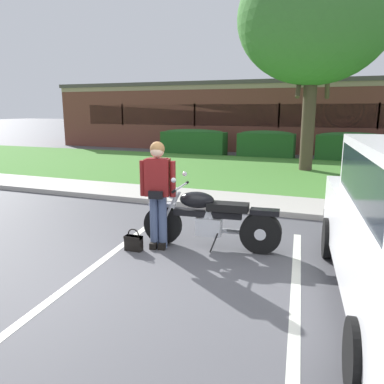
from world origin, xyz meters
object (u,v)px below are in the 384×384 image
motorcycle (216,219)px  hedge_center_right (350,146)px  hedge_left (194,141)px  brick_building (290,116)px  shade_tree (315,18)px  hedge_center_left (266,143)px  rider_person (158,187)px  handbag (134,242)px

motorcycle → hedge_center_right: size_ratio=0.81×
motorcycle → hedge_left: (-5.05, 12.17, 0.17)m
brick_building → shade_tree: bearing=-79.1°
hedge_left → brick_building: 7.14m
shade_tree → hedge_center_left: shade_tree is taller
shade_tree → brick_building: bearing=100.9°
hedge_center_left → hedge_left: bearing=180.0°
hedge_left → rider_person: bearing=-71.4°
rider_person → handbag: bearing=-138.4°
motorcycle → shade_tree: (0.61, 8.63, 4.67)m
hedge_left → hedge_center_left: size_ratio=1.26×
hedge_left → brick_building: size_ratio=0.12×
rider_person → hedge_center_left: 12.48m
handbag → hedge_center_left: bearing=91.4°
shade_tree → rider_person: bearing=-99.4°
motorcycle → handbag: 1.34m
motorcycle → hedge_left: hedge_left is taller
hedge_center_left → brick_building: (0.27, 5.91, 1.17)m
hedge_left → hedge_center_right: size_ratio=1.16×
rider_person → brick_building: brick_building is taller
motorcycle → handbag: motorcycle is taller
handbag → hedge_center_right: size_ratio=0.13×
shade_tree → motorcycle: bearing=-94.1°
brick_building → motorcycle: bearing=-86.2°
motorcycle → hedge_center_left: hedge_center_left is taller
motorcycle → rider_person: 1.05m
handbag → hedge_center_right: 13.16m
rider_person → hedge_center_right: 12.81m
motorcycle → handbag: bearing=-154.2°
hedge_left → hedge_center_right: bearing=-0.0°
motorcycle → shade_tree: 9.83m
shade_tree → hedge_left: (-5.67, 3.53, -4.49)m
motorcycle → brick_building: bearing=93.8°
motorcycle → rider_person: size_ratio=1.32×
handbag → shade_tree: shade_tree is taller
hedge_center_right → hedge_center_left: bearing=180.0°
motorcycle → handbag: size_ratio=6.23×
shade_tree → hedge_center_left: size_ratio=2.87×
handbag → hedge_left: (-3.88, 12.73, 0.51)m
hedge_left → hedge_center_left: (3.57, -0.00, 0.00)m
rider_person → hedge_left: rider_person is taller
hedge_center_right → brick_building: 6.87m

